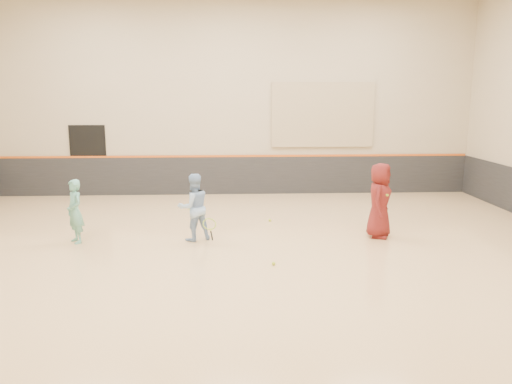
{
  "coord_description": "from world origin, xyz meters",
  "views": [
    {
      "loc": [
        -0.05,
        -9.65,
        3.12
      ],
      "look_at": [
        0.44,
        0.4,
        1.15
      ],
      "focal_mm": 35.0,
      "sensor_mm": 36.0,
      "label": 1
    }
  ],
  "objects_px": {
    "instructor": "(194,207)",
    "spare_racket": "(194,208)",
    "girl": "(75,211)",
    "young_man": "(380,200)"
  },
  "relations": [
    {
      "from": "instructor",
      "to": "spare_racket",
      "type": "relative_size",
      "value": 2.38
    },
    {
      "from": "instructor",
      "to": "spare_racket",
      "type": "height_order",
      "value": "instructor"
    },
    {
      "from": "girl",
      "to": "spare_racket",
      "type": "relative_size",
      "value": 2.22
    },
    {
      "from": "instructor",
      "to": "spare_racket",
      "type": "xyz_separation_m",
      "value": [
        -0.24,
        2.97,
        -0.68
      ]
    },
    {
      "from": "instructor",
      "to": "young_man",
      "type": "xyz_separation_m",
      "value": [
        4.08,
        0.05,
        0.1
      ]
    },
    {
      "from": "girl",
      "to": "spare_racket",
      "type": "distance_m",
      "value": 3.85
    },
    {
      "from": "young_man",
      "to": "instructor",
      "type": "bearing_deg",
      "value": 115.43
    },
    {
      "from": "young_man",
      "to": "spare_racket",
      "type": "xyz_separation_m",
      "value": [
        -4.31,
        2.93,
        -0.78
      ]
    },
    {
      "from": "girl",
      "to": "instructor",
      "type": "xyz_separation_m",
      "value": [
        2.51,
        0.06,
        0.05
      ]
    },
    {
      "from": "girl",
      "to": "young_man",
      "type": "xyz_separation_m",
      "value": [
        6.58,
        0.11,
        0.15
      ]
    }
  ]
}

